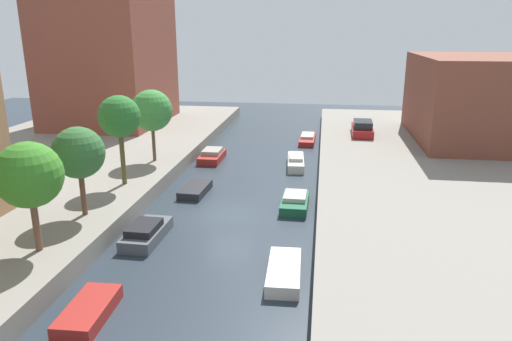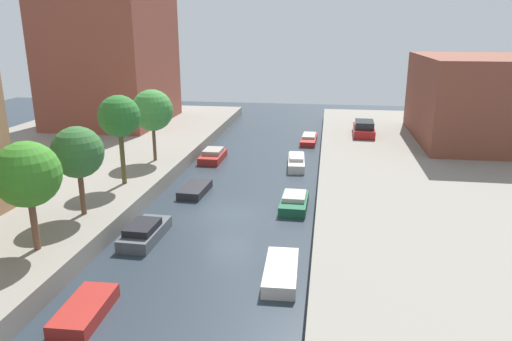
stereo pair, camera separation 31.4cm
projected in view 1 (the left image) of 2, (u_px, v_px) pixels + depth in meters
The scene contains 17 objects.
ground_plane at pixel (230, 214), 27.50m from camera, with size 84.00×84.00×0.00m, color #28333D.
quay_right at pixel (507, 220), 25.35m from camera, with size 20.00×64.00×1.00m, color gray.
apartment_tower_far at pixel (105, 5), 45.63m from camera, with size 10.00×12.45×22.71m, color brown.
low_block_right at pixel (478, 99), 40.25m from camera, with size 10.00×13.85×7.06m, color brown.
street_tree_1 at pixel (29, 175), 19.82m from camera, with size 2.80×2.80×4.81m.
street_tree_2 at pixel (79, 153), 23.80m from camera, with size 2.61×2.61×4.61m.
street_tree_3 at pixel (119, 117), 28.40m from camera, with size 2.51×2.51×5.48m.
street_tree_4 at pixel (152, 111), 33.72m from camera, with size 2.93×2.93×5.14m.
parked_car at pixel (362, 129), 43.00m from camera, with size 1.93×4.62×1.32m.
moored_boat_left_1 at pixel (89, 311), 17.54m from camera, with size 1.56×3.16×0.56m.
moored_boat_left_2 at pixel (146, 233), 23.96m from camera, with size 1.63×3.66×0.97m.
moored_boat_left_3 at pixel (195, 190), 30.77m from camera, with size 1.60×3.18×0.51m.
moored_boat_left_4 at pixel (212, 156), 38.44m from camera, with size 1.65×3.59×0.90m.
moored_boat_right_2 at pixel (284, 272), 20.38m from camera, with size 1.50×3.66×0.56m.
moored_boat_right_3 at pixel (295, 202), 28.30m from camera, with size 1.59×3.39×0.83m.
moored_boat_right_4 at pixel (296, 161), 36.78m from camera, with size 1.50×4.41×0.88m.
moored_boat_right_5 at pixel (307, 139), 44.64m from camera, with size 1.46×4.47×0.70m.
Camera 1 is at (5.09, -25.16, 10.28)m, focal length 33.50 mm.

